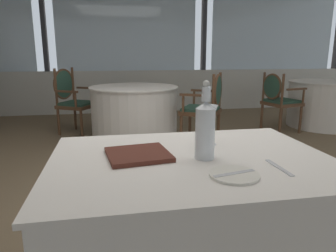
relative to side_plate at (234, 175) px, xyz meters
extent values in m
plane|color=#756047|center=(-0.06, 1.22, -0.75)|extent=(14.72, 14.72, 0.00)
cube|color=beige|center=(-0.06, 5.47, -0.33)|extent=(10.03, 0.12, 0.85)
cube|color=silver|center=(-0.06, 5.49, 0.95)|extent=(2.77, 0.02, 1.71)
cube|color=#333338|center=(-1.63, 5.47, 0.95)|extent=(0.08, 0.14, 1.71)
cube|color=silver|center=(3.09, 5.49, 0.95)|extent=(2.77, 0.02, 1.71)
cube|color=#333338|center=(1.52, 5.47, 0.95)|extent=(0.08, 0.14, 1.71)
cube|color=white|center=(-0.10, 0.23, -0.02)|extent=(1.22, 0.89, 0.02)
cube|color=white|center=(-0.10, 0.23, -0.39)|extent=(1.18, 0.86, 0.73)
cylinder|color=silver|center=(0.00, 0.00, 0.00)|extent=(0.19, 0.19, 0.01)
cube|color=silver|center=(0.00, 0.00, 0.01)|extent=(0.17, 0.05, 0.00)
cube|color=silver|center=(0.21, 0.05, 0.00)|extent=(0.02, 0.18, 0.00)
cylinder|color=white|center=(-0.05, 0.21, 0.10)|extent=(0.08, 0.08, 0.22)
cone|color=white|center=(-0.05, 0.21, 0.23)|extent=(0.08, 0.08, 0.03)
cylinder|color=white|center=(-0.05, 0.21, 0.27)|extent=(0.04, 0.04, 0.06)
sphere|color=silver|center=(-0.05, 0.21, 0.31)|extent=(0.03, 0.03, 0.03)
cylinder|color=white|center=(0.04, 0.41, 0.00)|extent=(0.06, 0.06, 0.00)
cylinder|color=white|center=(0.04, 0.41, 0.05)|extent=(0.01, 0.01, 0.10)
cone|color=white|center=(0.04, 0.41, 0.15)|extent=(0.07, 0.07, 0.09)
cube|color=#512319|center=(-0.33, 0.29, 0.01)|extent=(0.29, 0.28, 0.02)
cylinder|color=white|center=(-0.12, 3.30, -0.02)|extent=(1.22, 1.22, 0.02)
cylinder|color=white|center=(-0.12, 3.30, -0.39)|extent=(1.19, 1.19, 0.73)
cube|color=brown|center=(0.70, 2.82, -0.30)|extent=(0.63, 0.63, 0.05)
cube|color=#284738|center=(0.70, 2.82, -0.26)|extent=(0.58, 0.58, 0.04)
cylinder|color=brown|center=(0.43, 2.75, -0.54)|extent=(0.04, 0.04, 0.43)
cylinder|color=brown|center=(0.63, 3.09, -0.54)|extent=(0.04, 0.04, 0.43)
cylinder|color=brown|center=(0.77, 2.54, -0.54)|extent=(0.04, 0.04, 0.43)
cylinder|color=brown|center=(0.98, 2.89, -0.54)|extent=(0.04, 0.04, 0.43)
cylinder|color=brown|center=(0.77, 2.54, -0.04)|extent=(0.04, 0.04, 0.47)
cylinder|color=brown|center=(0.98, 2.89, -0.04)|extent=(0.04, 0.04, 0.47)
ellipsoid|color=#284738|center=(0.89, 2.71, -0.01)|extent=(0.24, 0.36, 0.40)
torus|color=brown|center=(0.89, 2.71, -0.01)|extent=(0.24, 0.37, 0.41)
cube|color=brown|center=(0.56, 2.61, -0.05)|extent=(0.34, 0.22, 0.03)
cylinder|color=brown|center=(0.44, 2.68, -0.16)|extent=(0.03, 0.03, 0.22)
cube|color=brown|center=(0.81, 3.04, -0.05)|extent=(0.34, 0.22, 0.03)
cylinder|color=brown|center=(0.69, 3.12, -0.16)|extent=(0.03, 0.03, 0.22)
cube|color=brown|center=(-0.94, 3.78, -0.33)|extent=(0.63, 0.63, 0.05)
cube|color=#284738|center=(-0.94, 3.78, -0.29)|extent=(0.58, 0.58, 0.04)
cylinder|color=brown|center=(-0.66, 3.86, -0.55)|extent=(0.04, 0.04, 0.40)
cylinder|color=brown|center=(-0.87, 3.51, -0.55)|extent=(0.04, 0.04, 0.40)
cylinder|color=brown|center=(-1.01, 4.06, -0.55)|extent=(0.04, 0.04, 0.40)
cylinder|color=brown|center=(-1.21, 3.71, -0.55)|extent=(0.04, 0.04, 0.40)
cylinder|color=brown|center=(-1.01, 4.06, -0.04)|extent=(0.04, 0.04, 0.53)
cylinder|color=brown|center=(-1.21, 3.71, -0.04)|extent=(0.04, 0.04, 0.53)
ellipsoid|color=#284738|center=(-1.12, 3.89, -0.01)|extent=(0.24, 0.36, 0.45)
torus|color=brown|center=(-1.12, 3.89, -0.01)|extent=(0.26, 0.41, 0.46)
cube|color=brown|center=(-0.79, 3.99, -0.09)|extent=(0.34, 0.22, 0.03)
cylinder|color=brown|center=(-0.67, 3.92, -0.20)|extent=(0.03, 0.03, 0.22)
cube|color=brown|center=(-1.05, 3.56, -0.09)|extent=(0.34, 0.22, 0.03)
cylinder|color=brown|center=(-0.92, 3.49, -0.20)|extent=(0.03, 0.03, 0.22)
cylinder|color=white|center=(3.06, 3.54, -0.02)|extent=(1.22, 1.22, 0.02)
cylinder|color=white|center=(3.06, 3.54, -0.39)|extent=(1.18, 1.18, 0.73)
cube|color=brown|center=(2.14, 3.32, -0.31)|extent=(0.55, 0.55, 0.05)
cube|color=#284738|center=(2.14, 3.32, -0.27)|extent=(0.51, 0.51, 0.04)
cylinder|color=brown|center=(2.29, 3.56, -0.54)|extent=(0.04, 0.04, 0.42)
cylinder|color=brown|center=(2.38, 3.17, -0.54)|extent=(0.04, 0.04, 0.42)
cylinder|color=brown|center=(1.90, 3.47, -0.54)|extent=(0.04, 0.04, 0.42)
cylinder|color=brown|center=(1.99, 3.08, -0.54)|extent=(0.04, 0.04, 0.42)
cylinder|color=brown|center=(1.90, 3.47, -0.06)|extent=(0.04, 0.04, 0.44)
cylinder|color=brown|center=(1.99, 3.08, -0.06)|extent=(0.04, 0.04, 0.44)
ellipsoid|color=#284738|center=(1.93, 3.27, -0.04)|extent=(0.14, 0.39, 0.37)
torus|color=brown|center=(1.93, 3.27, -0.04)|extent=(0.12, 0.38, 0.39)
cube|color=brown|center=(2.10, 3.57, -0.07)|extent=(0.37, 0.12, 0.03)
cylinder|color=brown|center=(2.24, 3.60, -0.18)|extent=(0.03, 0.03, 0.22)
cube|color=brown|center=(2.22, 3.08, -0.07)|extent=(0.37, 0.12, 0.03)
cylinder|color=brown|center=(2.35, 3.12, -0.18)|extent=(0.03, 0.03, 0.22)
camera|label=1|loc=(-0.44, -1.02, 0.44)|focal=33.41mm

